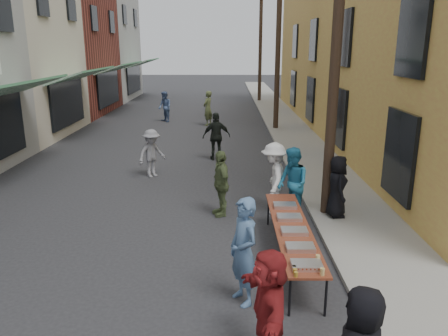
{
  "coord_description": "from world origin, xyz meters",
  "views": [
    {
      "loc": [
        1.75,
        -7.56,
        4.22
      ],
      "look_at": [
        1.68,
        2.87,
        1.3
      ],
      "focal_mm": 35.0,
      "sensor_mm": 36.0,
      "label": 1
    }
  ],
  "objects_px": {
    "utility_pole_mid": "(278,40)",
    "server": "(337,186)",
    "utility_pole_near": "(337,34)",
    "utility_pole_far": "(260,42)",
    "serving_table": "(292,229)",
    "guest_front_c": "(292,184)",
    "catering_tray_sausage": "(307,265)"
  },
  "relations": [
    {
      "from": "utility_pole_far",
      "to": "guest_front_c",
      "type": "distance_m",
      "value": 24.46
    },
    {
      "from": "utility_pole_near",
      "to": "utility_pole_mid",
      "type": "relative_size",
      "value": 1.0
    },
    {
      "from": "server",
      "to": "catering_tray_sausage",
      "type": "bearing_deg",
      "value": 159.3
    },
    {
      "from": "utility_pole_near",
      "to": "utility_pole_far",
      "type": "distance_m",
      "value": 24.0
    },
    {
      "from": "utility_pole_far",
      "to": "guest_front_c",
      "type": "bearing_deg",
      "value": -92.16
    },
    {
      "from": "guest_front_c",
      "to": "server",
      "type": "distance_m",
      "value": 1.1
    },
    {
      "from": "catering_tray_sausage",
      "to": "serving_table",
      "type": "bearing_deg",
      "value": 90.0
    },
    {
      "from": "utility_pole_mid",
      "to": "catering_tray_sausage",
      "type": "bearing_deg",
      "value": -94.41
    },
    {
      "from": "serving_table",
      "to": "guest_front_c",
      "type": "distance_m",
      "value": 2.35
    },
    {
      "from": "utility_pole_near",
      "to": "guest_front_c",
      "type": "height_order",
      "value": "utility_pole_near"
    },
    {
      "from": "utility_pole_far",
      "to": "catering_tray_sausage",
      "type": "bearing_deg",
      "value": -92.53
    },
    {
      "from": "utility_pole_mid",
      "to": "server",
      "type": "distance_m",
      "value": 12.81
    },
    {
      "from": "utility_pole_far",
      "to": "guest_front_c",
      "type": "height_order",
      "value": "utility_pole_far"
    },
    {
      "from": "serving_table",
      "to": "guest_front_c",
      "type": "xyz_separation_m",
      "value": [
        0.33,
        2.32,
        0.2
      ]
    },
    {
      "from": "utility_pole_near",
      "to": "server",
      "type": "relative_size",
      "value": 5.79
    },
    {
      "from": "utility_pole_far",
      "to": "serving_table",
      "type": "bearing_deg",
      "value": -92.69
    },
    {
      "from": "utility_pole_near",
      "to": "catering_tray_sausage",
      "type": "distance_m",
      "value": 5.7
    },
    {
      "from": "serving_table",
      "to": "server",
      "type": "relative_size",
      "value": 2.58
    },
    {
      "from": "serving_table",
      "to": "catering_tray_sausage",
      "type": "height_order",
      "value": "catering_tray_sausage"
    },
    {
      "from": "utility_pole_far",
      "to": "serving_table",
      "type": "relative_size",
      "value": 2.25
    },
    {
      "from": "utility_pole_mid",
      "to": "catering_tray_sausage",
      "type": "distance_m",
      "value": 16.62
    },
    {
      "from": "utility_pole_mid",
      "to": "utility_pole_far",
      "type": "bearing_deg",
      "value": 90.0
    },
    {
      "from": "utility_pole_near",
      "to": "utility_pole_far",
      "type": "xyz_separation_m",
      "value": [
        0.0,
        24.0,
        0.0
      ]
    },
    {
      "from": "serving_table",
      "to": "server",
      "type": "xyz_separation_m",
      "value": [
        1.43,
        2.22,
        0.16
      ]
    },
    {
      "from": "utility_pole_near",
      "to": "server",
      "type": "xyz_separation_m",
      "value": [
        0.18,
        -0.28,
        -3.62
      ]
    },
    {
      "from": "utility_pole_far",
      "to": "serving_table",
      "type": "distance_m",
      "value": 26.8
    },
    {
      "from": "serving_table",
      "to": "server",
      "type": "bearing_deg",
      "value": 57.22
    },
    {
      "from": "utility_pole_mid",
      "to": "serving_table",
      "type": "relative_size",
      "value": 2.25
    },
    {
      "from": "catering_tray_sausage",
      "to": "guest_front_c",
      "type": "height_order",
      "value": "guest_front_c"
    },
    {
      "from": "guest_front_c",
      "to": "utility_pole_mid",
      "type": "bearing_deg",
      "value": 156.8
    },
    {
      "from": "utility_pole_mid",
      "to": "serving_table",
      "type": "distance_m",
      "value": 15.04
    },
    {
      "from": "serving_table",
      "to": "guest_front_c",
      "type": "bearing_deg",
      "value": 81.83
    }
  ]
}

